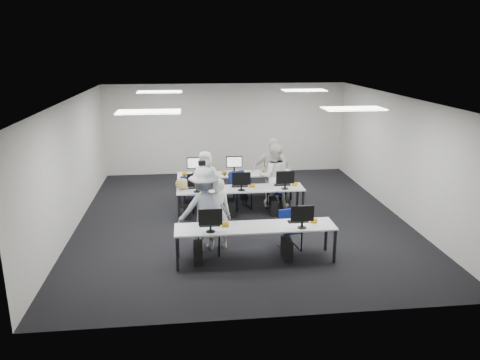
{
  "coord_description": "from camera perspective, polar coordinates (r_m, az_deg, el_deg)",
  "views": [
    {
      "loc": [
        -1.28,
        -10.98,
        4.18
      ],
      "look_at": [
        -0.03,
        0.01,
        1.0
      ],
      "focal_mm": 35.0,
      "sensor_mm": 36.0,
      "label": 1
    }
  ],
  "objects": [
    {
      "name": "equipment_back",
      "position": [
        13.25,
        0.18,
        -0.73
      ],
      "size": [
        2.91,
        0.41,
        1.19
      ],
      "color": "white",
      "rests_on": "desk_back"
    },
    {
      "name": "equipment_mid",
      "position": [
        11.85,
        -0.85,
        -2.79
      ],
      "size": [
        2.91,
        0.41,
        1.19
      ],
      "color": "white",
      "rests_on": "desk_mid"
    },
    {
      "name": "ceiling_panels",
      "position": [
        11.12,
        0.18,
        9.86
      ],
      "size": [
        5.2,
        4.6,
        0.02
      ],
      "color": "white",
      "rests_on": "room"
    },
    {
      "name": "room",
      "position": [
        11.38,
        0.18,
        2.41
      ],
      "size": [
        9.0,
        9.02,
        3.0
      ],
      "color": "black",
      "rests_on": "ground"
    },
    {
      "name": "student_3",
      "position": [
        12.7,
        3.88,
        1.07
      ],
      "size": [
        1.15,
        0.73,
        1.82
      ],
      "primitive_type": "imported",
      "rotation": [
        0.0,
        0.0,
        -0.3
      ],
      "color": "white",
      "rests_on": "ground"
    },
    {
      "name": "chair_5",
      "position": [
        12.72,
        -6.13,
        -1.94
      ],
      "size": [
        0.5,
        0.54,
        0.87
      ],
      "rotation": [
        0.0,
        0.0,
        -0.19
      ],
      "color": "navy",
      "rests_on": "ground"
    },
    {
      "name": "chair_0",
      "position": [
        9.88,
        -3.83,
        -7.17
      ],
      "size": [
        0.47,
        0.51,
        0.94
      ],
      "rotation": [
        0.0,
        0.0,
        -0.02
      ],
      "color": "navy",
      "rests_on": "ground"
    },
    {
      "name": "desk_front",
      "position": [
        9.36,
        1.88,
        -5.95
      ],
      "size": [
        3.2,
        0.7,
        0.73
      ],
      "color": "silver",
      "rests_on": "ground"
    },
    {
      "name": "handbag",
      "position": [
        11.72,
        -7.03,
        -0.47
      ],
      "size": [
        0.37,
        0.25,
        0.29
      ],
      "primitive_type": "ellipsoid",
      "rotation": [
        0.0,
        0.0,
        -0.06
      ],
      "color": "tan",
      "rests_on": "desk_mid"
    },
    {
      "name": "desk_mid",
      "position": [
        11.79,
        0.06,
        -1.24
      ],
      "size": [
        3.2,
        0.7,
        0.73
      ],
      "color": "silver",
      "rests_on": "ground"
    },
    {
      "name": "chair_7",
      "position": [
        12.89,
        5.23,
        -1.54
      ],
      "size": [
        0.58,
        0.61,
        0.95
      ],
      "rotation": [
        0.0,
        0.0,
        -0.24
      ],
      "color": "navy",
      "rests_on": "ground"
    },
    {
      "name": "chair_1",
      "position": [
        10.09,
        6.06,
        -6.91
      ],
      "size": [
        0.48,
        0.51,
        0.83
      ],
      "rotation": [
        0.0,
        0.0,
        0.18
      ],
      "color": "navy",
      "rests_on": "ground"
    },
    {
      "name": "chair_6",
      "position": [
        12.61,
        0.33,
        -2.08
      ],
      "size": [
        0.48,
        0.5,
        0.82
      ],
      "rotation": [
        0.0,
        0.0,
        0.18
      ],
      "color": "navy",
      "rests_on": "ground"
    },
    {
      "name": "student_2",
      "position": [
        12.55,
        -4.21,
        0.14
      ],
      "size": [
        0.81,
        0.6,
        1.5
      ],
      "primitive_type": "imported",
      "rotation": [
        0.0,
        0.0,
        -0.17
      ],
      "color": "white",
      "rests_on": "ground"
    },
    {
      "name": "photographer",
      "position": [
        9.85,
        -4.33,
        -3.53
      ],
      "size": [
        1.25,
        0.86,
        1.78
      ],
      "primitive_type": "imported",
      "rotation": [
        0.0,
        0.0,
        3.33
      ],
      "color": "gray",
      "rests_on": "ground"
    },
    {
      "name": "chair_2",
      "position": [
        12.29,
        -4.99,
        -2.54
      ],
      "size": [
        0.49,
        0.52,
        0.88
      ],
      "rotation": [
        0.0,
        0.0,
        0.15
      ],
      "color": "navy",
      "rests_on": "ground"
    },
    {
      "name": "chair_3",
      "position": [
        12.46,
        -0.02,
        -2.08
      ],
      "size": [
        0.63,
        0.65,
        0.97
      ],
      "rotation": [
        0.0,
        0.0,
        0.37
      ],
      "color": "navy",
      "rests_on": "ground"
    },
    {
      "name": "dslr_camera",
      "position": [
        9.75,
        -4.68,
        2.07
      ],
      "size": [
        0.17,
        0.2,
        0.1
      ],
      "primitive_type": "cube",
      "rotation": [
        0.0,
        0.0,
        3.33
      ],
      "color": "black",
      "rests_on": "photographer"
    },
    {
      "name": "chair_4",
      "position": [
        12.58,
        4.34,
        -2.15
      ],
      "size": [
        0.54,
        0.56,
        0.84
      ],
      "rotation": [
        0.0,
        0.0,
        -0.35
      ],
      "color": "navy",
      "rests_on": "ground"
    },
    {
      "name": "equipment_front",
      "position": [
        9.44,
        0.72,
        -7.86
      ],
      "size": [
        2.51,
        0.41,
        1.19
      ],
      "color": "#0C3C9F",
      "rests_on": "desk_front"
    },
    {
      "name": "student_0",
      "position": [
        9.87,
        -2.8,
        -4.11
      ],
      "size": [
        0.64,
        0.49,
        1.57
      ],
      "primitive_type": "imported",
      "rotation": [
        0.0,
        0.0,
        3.35
      ],
      "color": "white",
      "rests_on": "ground"
    },
    {
      "name": "desk_back",
      "position": [
        13.12,
        -0.64,
        0.57
      ],
      "size": [
        3.2,
        0.7,
        0.73
      ],
      "color": "silver",
      "rests_on": "ground"
    },
    {
      "name": "student_1",
      "position": [
        12.4,
        4.17,
        0.47
      ],
      "size": [
        0.9,
        0.74,
        1.72
      ],
      "primitive_type": "imported",
      "rotation": [
        0.0,
        0.0,
        3.03
      ],
      "color": "white",
      "rests_on": "ground"
    }
  ]
}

